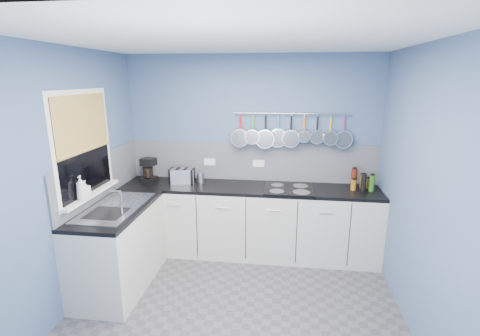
% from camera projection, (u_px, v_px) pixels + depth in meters
% --- Properties ---
extents(floor, '(3.20, 3.00, 0.02)m').
position_uv_depth(floor, '(235.00, 312.00, 3.38)').
color(floor, '#47474C').
rests_on(floor, ground).
extents(ceiling, '(3.20, 3.00, 0.02)m').
position_uv_depth(ceiling, '(234.00, 38.00, 2.74)').
color(ceiling, white).
rests_on(ceiling, ground).
extents(wall_back, '(3.20, 0.02, 2.50)m').
position_uv_depth(wall_back, '(251.00, 154.00, 4.51)').
color(wall_back, '#435C84').
rests_on(wall_back, ground).
extents(wall_front, '(3.20, 0.02, 2.50)m').
position_uv_depth(wall_front, '(188.00, 289.00, 1.61)').
color(wall_front, '#435C84').
rests_on(wall_front, ground).
extents(wall_left, '(0.02, 3.00, 2.50)m').
position_uv_depth(wall_left, '(66.00, 182.00, 3.26)').
color(wall_left, '#435C84').
rests_on(wall_left, ground).
extents(wall_right, '(0.02, 3.00, 2.50)m').
position_uv_depth(wall_right, '(427.00, 197.00, 2.86)').
color(wall_right, '#435C84').
rests_on(wall_right, ground).
extents(backsplash_back, '(3.20, 0.02, 0.50)m').
position_uv_depth(backsplash_back, '(251.00, 161.00, 4.51)').
color(backsplash_back, gray).
rests_on(backsplash_back, wall_back).
extents(backsplash_left, '(0.02, 1.80, 0.50)m').
position_uv_depth(backsplash_left, '(102.00, 176.00, 3.86)').
color(backsplash_left, gray).
rests_on(backsplash_left, wall_left).
extents(cabinet_run_back, '(3.20, 0.60, 0.86)m').
position_uv_depth(cabinet_run_back, '(248.00, 221.00, 4.42)').
color(cabinet_run_back, beige).
rests_on(cabinet_run_back, ground).
extents(worktop_back, '(3.20, 0.60, 0.04)m').
position_uv_depth(worktop_back, '(249.00, 188.00, 4.31)').
color(worktop_back, black).
rests_on(worktop_back, cabinet_run_back).
extents(cabinet_run_left, '(0.60, 1.20, 0.86)m').
position_uv_depth(cabinet_run_left, '(119.00, 248.00, 3.72)').
color(cabinet_run_left, beige).
rests_on(cabinet_run_left, ground).
extents(worktop_left, '(0.60, 1.20, 0.04)m').
position_uv_depth(worktop_left, '(116.00, 209.00, 3.60)').
color(worktop_left, black).
rests_on(worktop_left, cabinet_run_left).
extents(window_frame, '(0.01, 1.00, 1.10)m').
position_uv_depth(window_frame, '(84.00, 145.00, 3.47)').
color(window_frame, white).
rests_on(window_frame, wall_left).
extents(window_glass, '(0.01, 0.90, 1.00)m').
position_uv_depth(window_glass, '(84.00, 145.00, 3.47)').
color(window_glass, black).
rests_on(window_glass, wall_left).
extents(bamboo_blind, '(0.01, 0.90, 0.55)m').
position_uv_depth(bamboo_blind, '(82.00, 123.00, 3.41)').
color(bamboo_blind, gold).
rests_on(bamboo_blind, wall_left).
extents(window_sill, '(0.10, 0.98, 0.03)m').
position_uv_depth(window_sill, '(92.00, 194.00, 3.60)').
color(window_sill, white).
rests_on(window_sill, wall_left).
extents(sink_unit, '(0.50, 0.95, 0.01)m').
position_uv_depth(sink_unit, '(115.00, 207.00, 3.60)').
color(sink_unit, silver).
rests_on(sink_unit, worktop_left).
extents(mixer_tap, '(0.12, 0.08, 0.26)m').
position_uv_depth(mixer_tap, '(121.00, 202.00, 3.37)').
color(mixer_tap, silver).
rests_on(mixer_tap, worktop_left).
extents(socket_left, '(0.15, 0.01, 0.09)m').
position_uv_depth(socket_left, '(210.00, 162.00, 4.58)').
color(socket_left, white).
rests_on(socket_left, backsplash_back).
extents(socket_right, '(0.15, 0.01, 0.09)m').
position_uv_depth(socket_right, '(259.00, 163.00, 4.49)').
color(socket_right, white).
rests_on(socket_right, backsplash_back).
extents(pot_rail, '(1.45, 0.02, 0.02)m').
position_uv_depth(pot_rail, '(292.00, 114.00, 4.26)').
color(pot_rail, silver).
rests_on(pot_rail, wall_back).
extents(soap_bottle_a, '(0.11, 0.11, 0.24)m').
position_uv_depth(soap_bottle_a, '(81.00, 188.00, 3.37)').
color(soap_bottle_a, white).
rests_on(soap_bottle_a, window_sill).
extents(soap_bottle_b, '(0.10, 0.10, 0.17)m').
position_uv_depth(soap_bottle_b, '(85.00, 189.00, 3.44)').
color(soap_bottle_b, white).
rests_on(soap_bottle_b, window_sill).
extents(paper_towel, '(0.13, 0.13, 0.26)m').
position_uv_depth(paper_towel, '(148.00, 171.00, 4.54)').
color(paper_towel, white).
rests_on(paper_towel, worktop_back).
extents(coffee_maker, '(0.21, 0.22, 0.31)m').
position_uv_depth(coffee_maker, '(148.00, 170.00, 4.47)').
color(coffee_maker, black).
rests_on(coffee_maker, worktop_back).
extents(toaster, '(0.32, 0.24, 0.19)m').
position_uv_depth(toaster, '(182.00, 176.00, 4.42)').
color(toaster, silver).
rests_on(toaster, worktop_back).
extents(canister, '(0.10, 0.10, 0.13)m').
position_uv_depth(canister, '(201.00, 178.00, 4.43)').
color(canister, silver).
rests_on(canister, worktop_back).
extents(hob, '(0.59, 0.52, 0.01)m').
position_uv_depth(hob, '(289.00, 189.00, 4.18)').
color(hob, black).
rests_on(hob, worktop_back).
extents(pan_0, '(0.23, 0.10, 0.42)m').
position_uv_depth(pan_0, '(240.00, 130.00, 4.38)').
color(pan_0, silver).
rests_on(pan_0, pot_rail).
extents(pan_1, '(0.19, 0.12, 0.38)m').
position_uv_depth(pan_1, '(253.00, 128.00, 4.35)').
color(pan_1, silver).
rests_on(pan_1, pot_rail).
extents(pan_2, '(0.24, 0.11, 0.43)m').
position_uv_depth(pan_2, '(265.00, 131.00, 4.34)').
color(pan_2, silver).
rests_on(pan_2, pot_rail).
extents(pan_3, '(0.23, 0.05, 0.42)m').
position_uv_depth(pan_3, '(278.00, 131.00, 4.32)').
color(pan_3, silver).
rests_on(pan_3, pot_rail).
extents(pan_4, '(0.22, 0.10, 0.41)m').
position_uv_depth(pan_4, '(291.00, 130.00, 4.30)').
color(pan_4, silver).
rests_on(pan_4, pot_rail).
extents(pan_5, '(0.15, 0.13, 0.34)m').
position_uv_depth(pan_5, '(304.00, 128.00, 4.27)').
color(pan_5, silver).
rests_on(pan_5, pot_rail).
extents(pan_6, '(0.17, 0.08, 0.36)m').
position_uv_depth(pan_6, '(317.00, 129.00, 4.25)').
color(pan_6, silver).
rests_on(pan_6, pot_rail).
extents(pan_7, '(0.18, 0.12, 0.37)m').
position_uv_depth(pan_7, '(330.00, 129.00, 4.23)').
color(pan_7, silver).
rests_on(pan_7, pot_rail).
extents(pan_8, '(0.22, 0.07, 0.41)m').
position_uv_depth(pan_8, '(343.00, 131.00, 4.22)').
color(pan_8, silver).
rests_on(pan_8, pot_rail).
extents(condiment_0, '(0.07, 0.07, 0.13)m').
position_uv_depth(condiment_0, '(368.00, 183.00, 4.21)').
color(condiment_0, brown).
rests_on(condiment_0, worktop_back).
extents(condiment_1, '(0.05, 0.05, 0.17)m').
position_uv_depth(condiment_1, '(362.00, 181.00, 4.21)').
color(condiment_1, brown).
rests_on(condiment_1, worktop_back).
extents(condiment_2, '(0.07, 0.07, 0.24)m').
position_uv_depth(condiment_2, '(354.00, 178.00, 4.22)').
color(condiment_2, '#4C190C').
rests_on(condiment_2, worktop_back).
extents(condiment_3, '(0.06, 0.06, 0.19)m').
position_uv_depth(condiment_3, '(372.00, 183.00, 4.10)').
color(condiment_3, '#265919').
rests_on(condiment_3, worktop_back).
extents(condiment_4, '(0.06, 0.06, 0.20)m').
position_uv_depth(condiment_4, '(364.00, 183.00, 4.11)').
color(condiment_4, black).
rests_on(condiment_4, worktop_back).
extents(condiment_5, '(0.06, 0.06, 0.13)m').
position_uv_depth(condiment_5, '(354.00, 185.00, 4.14)').
color(condiment_5, '#8C5914').
rests_on(condiment_5, worktop_back).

